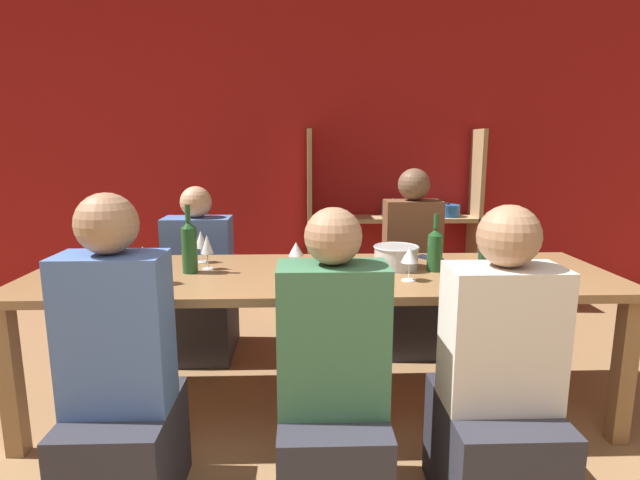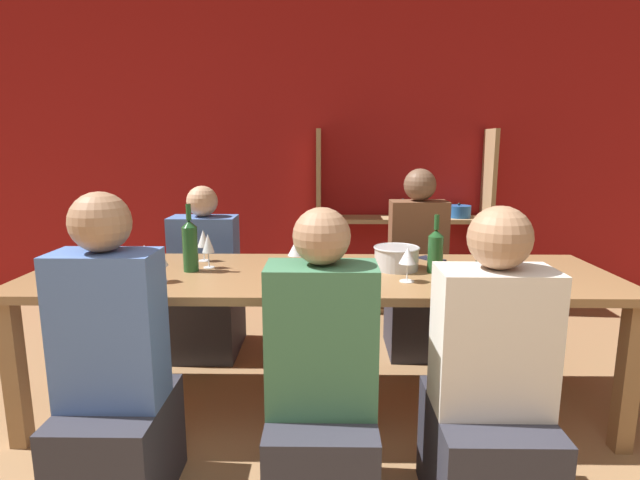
{
  "view_description": "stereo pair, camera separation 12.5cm",
  "coord_description": "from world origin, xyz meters",
  "px_view_note": "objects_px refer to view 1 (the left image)",
  "views": [
    {
      "loc": [
        -0.25,
        -0.54,
        1.4
      ],
      "look_at": [
        -0.17,
        2.04,
        0.91
      ],
      "focal_mm": 28.0,
      "sensor_mm": 36.0,
      "label": 1
    },
    {
      "loc": [
        -0.13,
        -0.54,
        1.4
      ],
      "look_at": [
        -0.17,
        2.04,
        0.91
      ],
      "focal_mm": 28.0,
      "sensor_mm": 36.0,
      "label": 2
    }
  ],
  "objects_px": {
    "wine_bottle_amber": "(487,264)",
    "mixing_bowl": "(396,256)",
    "wine_glass_empty_a": "(515,250)",
    "wine_glass_red_d": "(410,256)",
    "cell_phone": "(429,258)",
    "person_near_a": "(121,397)",
    "person_far_b": "(410,284)",
    "wine_glass_white_b": "(512,244)",
    "person_near_c": "(332,405)",
    "shelf_unit": "(395,246)",
    "wine_glass_red_c": "(201,241)",
    "wine_glass_white_c": "(91,258)",
    "wine_glass_red_b": "(207,246)",
    "person_far_a": "(200,295)",
    "wine_glass_white_a": "(160,260)",
    "wine_glass_empty_b": "(143,255)",
    "wine_bottle_green": "(435,249)",
    "person_near_b": "(497,405)",
    "wine_glass_red_a": "(296,250)",
    "dining_table": "(321,287)",
    "wine_bottle_dark": "(189,246)"
  },
  "relations": [
    {
      "from": "wine_glass_white_a",
      "to": "wine_glass_red_b",
      "type": "height_order",
      "value": "wine_glass_red_b"
    },
    {
      "from": "wine_glass_white_b",
      "to": "cell_phone",
      "type": "height_order",
      "value": "wine_glass_white_b"
    },
    {
      "from": "dining_table",
      "to": "wine_glass_empty_b",
      "type": "height_order",
      "value": "wine_glass_empty_b"
    },
    {
      "from": "wine_glass_empty_a",
      "to": "cell_phone",
      "type": "height_order",
      "value": "wine_glass_empty_a"
    },
    {
      "from": "person_far_b",
      "to": "mixing_bowl",
      "type": "bearing_deg",
      "value": 71.26
    },
    {
      "from": "wine_glass_white_c",
      "to": "wine_glass_red_d",
      "type": "height_order",
      "value": "wine_glass_white_c"
    },
    {
      "from": "wine_glass_empty_b",
      "to": "wine_glass_red_d",
      "type": "distance_m",
      "value": 1.32
    },
    {
      "from": "wine_glass_red_a",
      "to": "mixing_bowl",
      "type": "bearing_deg",
      "value": 6.97
    },
    {
      "from": "person_near_c",
      "to": "cell_phone",
      "type": "bearing_deg",
      "value": 59.36
    },
    {
      "from": "wine_glass_white_a",
      "to": "wine_glass_white_c",
      "type": "bearing_deg",
      "value": 173.22
    },
    {
      "from": "wine_glass_red_c",
      "to": "person_near_a",
      "type": "distance_m",
      "value": 1.05
    },
    {
      "from": "person_near_b",
      "to": "wine_glass_red_d",
      "type": "bearing_deg",
      "value": 109.21
    },
    {
      "from": "wine_glass_white_b",
      "to": "wine_glass_white_c",
      "type": "height_order",
      "value": "wine_glass_white_c"
    },
    {
      "from": "wine_glass_white_a",
      "to": "wine_glass_red_d",
      "type": "xyz_separation_m",
      "value": [
        1.18,
        0.02,
        0.01
      ]
    },
    {
      "from": "wine_bottle_amber",
      "to": "wine_glass_red_c",
      "type": "height_order",
      "value": "wine_bottle_amber"
    },
    {
      "from": "wine_bottle_green",
      "to": "person_near_a",
      "type": "relative_size",
      "value": 0.24
    },
    {
      "from": "wine_bottle_green",
      "to": "wine_glass_red_c",
      "type": "distance_m",
      "value": 1.27
    },
    {
      "from": "wine_bottle_dark",
      "to": "person_far_b",
      "type": "relative_size",
      "value": 0.28
    },
    {
      "from": "person_far_a",
      "to": "wine_glass_red_d",
      "type": "bearing_deg",
      "value": 142.04
    },
    {
      "from": "wine_bottle_amber",
      "to": "person_near_a",
      "type": "bearing_deg",
      "value": -166.31
    },
    {
      "from": "wine_glass_empty_a",
      "to": "wine_glass_red_d",
      "type": "relative_size",
      "value": 0.97
    },
    {
      "from": "shelf_unit",
      "to": "wine_glass_white_a",
      "type": "relative_size",
      "value": 9.29
    },
    {
      "from": "wine_glass_white_b",
      "to": "cell_phone",
      "type": "xyz_separation_m",
      "value": [
        -0.4,
        0.17,
        -0.11
      ]
    },
    {
      "from": "wine_glass_red_a",
      "to": "wine_glass_white_c",
      "type": "distance_m",
      "value": 0.98
    },
    {
      "from": "shelf_unit",
      "to": "wine_glass_white_b",
      "type": "height_order",
      "value": "shelf_unit"
    },
    {
      "from": "wine_glass_red_b",
      "to": "person_far_a",
      "type": "height_order",
      "value": "person_far_a"
    },
    {
      "from": "wine_glass_empty_a",
      "to": "wine_glass_white_c",
      "type": "bearing_deg",
      "value": -175.96
    },
    {
      "from": "wine_glass_empty_b",
      "to": "person_near_b",
      "type": "relative_size",
      "value": 0.12
    },
    {
      "from": "dining_table",
      "to": "wine_bottle_dark",
      "type": "distance_m",
      "value": 0.7
    },
    {
      "from": "wine_glass_red_b",
      "to": "person_near_c",
      "type": "distance_m",
      "value": 1.13
    },
    {
      "from": "wine_glass_red_b",
      "to": "person_near_a",
      "type": "height_order",
      "value": "person_near_a"
    },
    {
      "from": "cell_phone",
      "to": "person_far_a",
      "type": "distance_m",
      "value": 1.54
    },
    {
      "from": "cell_phone",
      "to": "person_near_a",
      "type": "height_order",
      "value": "person_near_a"
    },
    {
      "from": "wine_glass_white_a",
      "to": "wine_glass_empty_a",
      "type": "bearing_deg",
      "value": 6.07
    },
    {
      "from": "wine_glass_white_a",
      "to": "wine_glass_white_c",
      "type": "relative_size",
      "value": 0.95
    },
    {
      "from": "wine_bottle_amber",
      "to": "person_near_b",
      "type": "distance_m",
      "value": 0.63
    },
    {
      "from": "wine_glass_white_b",
      "to": "person_near_a",
      "type": "height_order",
      "value": "person_near_a"
    },
    {
      "from": "mixing_bowl",
      "to": "wine_glass_empty_a",
      "type": "xyz_separation_m",
      "value": [
        0.6,
        -0.07,
        0.05
      ]
    },
    {
      "from": "wine_glass_red_a",
      "to": "person_near_c",
      "type": "distance_m",
      "value": 0.89
    },
    {
      "from": "wine_glass_empty_a",
      "to": "wine_glass_red_b",
      "type": "bearing_deg",
      "value": 176.79
    },
    {
      "from": "wine_glass_white_b",
      "to": "person_near_c",
      "type": "relative_size",
      "value": 0.14
    },
    {
      "from": "wine_bottle_amber",
      "to": "wine_glass_red_b",
      "type": "height_order",
      "value": "wine_bottle_amber"
    },
    {
      "from": "shelf_unit",
      "to": "person_near_c",
      "type": "xyz_separation_m",
      "value": [
        -0.68,
        -2.44,
        -0.11
      ]
    },
    {
      "from": "person_near_a",
      "to": "person_far_b",
      "type": "distance_m",
      "value": 2.06
    },
    {
      "from": "wine_glass_red_b",
      "to": "person_near_a",
      "type": "distance_m",
      "value": 0.92
    },
    {
      "from": "wine_bottle_amber",
      "to": "mixing_bowl",
      "type": "bearing_deg",
      "value": 128.56
    },
    {
      "from": "wine_bottle_green",
      "to": "person_far_a",
      "type": "relative_size",
      "value": 0.26
    },
    {
      "from": "mixing_bowl",
      "to": "wine_glass_empty_b",
      "type": "bearing_deg",
      "value": -175.9
    },
    {
      "from": "person_near_b",
      "to": "wine_glass_empty_b",
      "type": "bearing_deg",
      "value": 153.36
    },
    {
      "from": "wine_glass_red_b",
      "to": "person_near_a",
      "type": "xyz_separation_m",
      "value": [
        -0.19,
        -0.8,
        -0.42
      ]
    }
  ]
}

